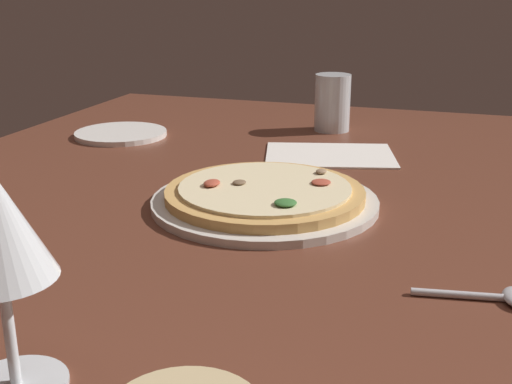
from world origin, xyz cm
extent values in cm
cube|color=brown|center=(0.00, 0.00, 2.00)|extent=(150.00, 110.00, 4.00)
cylinder|color=silver|center=(-7.58, 0.17, 4.50)|extent=(28.17, 28.17, 1.00)
cylinder|color=tan|center=(-7.58, 0.17, 5.60)|extent=(24.78, 24.78, 1.20)
cylinder|color=beige|center=(-7.58, 0.17, 6.40)|extent=(21.37, 21.37, 0.40)
ellipsoid|color=brown|center=(-7.38, -3.25, 6.81)|extent=(1.87, 1.65, 0.42)
ellipsoid|color=#AD4733|center=(-5.68, -6.26, 6.93)|extent=(2.65, 1.95, 0.66)
ellipsoid|color=#387033|center=(-1.52, 4.32, 6.89)|extent=(2.64, 2.59, 0.58)
ellipsoid|color=#937556|center=(-14.97, 5.46, 6.88)|extent=(1.77, 1.41, 0.56)
ellipsoid|color=#AD4733|center=(-10.58, 6.41, 6.81)|extent=(2.63, 2.43, 0.43)
cylinder|color=silver|center=(34.08, -5.18, 8.44)|extent=(0.80, 0.80, 8.09)
cylinder|color=silver|center=(-51.19, -0.63, 9.13)|extent=(6.47, 6.47, 10.26)
cylinder|color=silver|center=(-51.19, -0.63, 7.73)|extent=(5.96, 5.96, 7.47)
cylinder|color=white|center=(-35.03, -35.29, 4.45)|extent=(16.17, 16.17, 0.90)
cube|color=white|center=(-33.24, 2.82, 4.15)|extent=(19.21, 23.13, 0.30)
cylinder|color=silver|center=(10.60, 24.17, 4.35)|extent=(2.12, 9.25, 0.70)
camera|label=1|loc=(66.33, 22.81, 31.44)|focal=46.28mm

